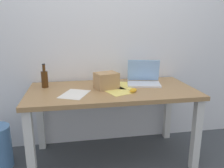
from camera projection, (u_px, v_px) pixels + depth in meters
ground_plane at (112, 157)px, 2.42m from camera, size 8.00×8.00×0.00m
back_wall at (105, 31)px, 2.52m from camera, size 5.20×0.08×2.60m
desk at (112, 99)px, 2.25m from camera, size 1.62×0.78×0.76m
laptop_right at (144, 79)px, 2.39m from camera, size 0.38×0.32×0.25m
beer_bottle at (45, 78)px, 2.26m from camera, size 0.07×0.07×0.24m
computer_mouse at (133, 90)px, 2.12m from camera, size 0.10×0.12×0.03m
cardboard_box at (106, 81)px, 2.23m from camera, size 0.25×0.22×0.16m
paper_sheet_near_back at (123, 85)px, 2.35m from camera, size 0.30×0.35×0.00m
paper_sheet_front_left at (75, 94)px, 2.06m from camera, size 0.31×0.36×0.00m
paper_sheet_center at (117, 91)px, 2.16m from camera, size 0.30×0.35×0.00m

